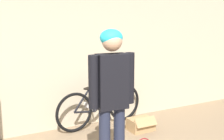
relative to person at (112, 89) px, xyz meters
name	(u,v)px	position (x,y,z in m)	size (l,w,h in m)	color
wall_back	(54,53)	(-0.11, 1.81, 0.22)	(8.00, 0.07, 2.60)	beige
person	(112,89)	(0.00, 0.00, 0.00)	(0.59, 0.25, 1.77)	#23283D
bicycle	(100,106)	(0.62, 1.58, -0.72)	(1.69, 0.46, 0.74)	black
cardboard_box	(141,124)	(1.12, 1.07, -0.97)	(0.41, 0.36, 0.26)	tan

